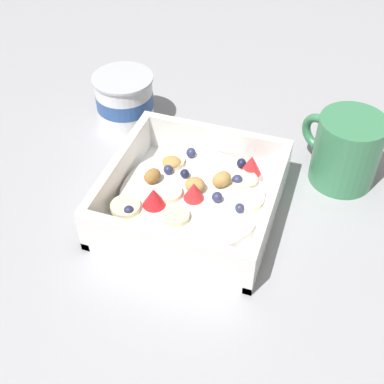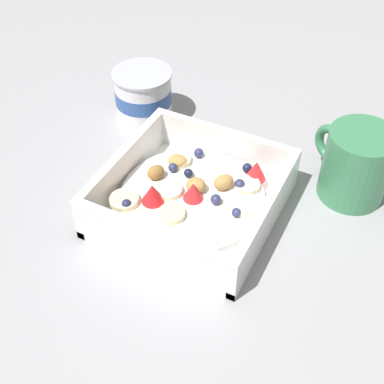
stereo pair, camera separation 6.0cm
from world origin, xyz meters
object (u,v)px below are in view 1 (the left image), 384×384
(fruit_bowl, at_px, (192,198))
(spoon, at_px, (208,134))
(yogurt_cup, at_px, (125,100))
(coffee_mug, at_px, (345,150))

(fruit_bowl, relative_size, spoon, 1.11)
(fruit_bowl, height_order, yogurt_cup, yogurt_cup)
(yogurt_cup, height_order, coffee_mug, coffee_mug)
(yogurt_cup, bearing_deg, fruit_bowl, -133.08)
(fruit_bowl, relative_size, yogurt_cup, 2.33)
(yogurt_cup, xyz_separation_m, coffee_mug, (-0.02, -0.30, 0.01))
(coffee_mug, bearing_deg, fruit_bowl, 125.73)
(fruit_bowl, xyz_separation_m, coffee_mug, (0.11, -0.16, 0.03))
(spoon, distance_m, yogurt_cup, 0.12)
(coffee_mug, bearing_deg, spoon, 81.48)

